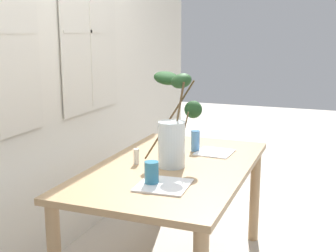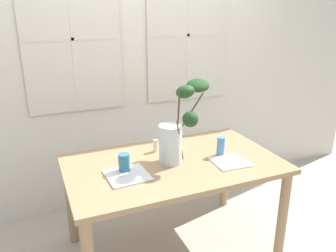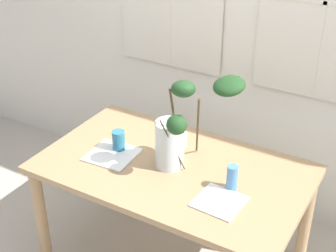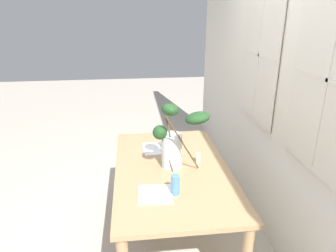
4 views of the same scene
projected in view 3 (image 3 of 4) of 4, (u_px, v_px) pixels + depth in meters
name	position (u px, v px, depth m)	size (l,w,h in m)	color
back_wall_with_windows	(245.00, 4.00, 3.25)	(5.37, 0.14, 2.97)	silver
dining_table	(173.00, 181.00, 2.94)	(1.56, 0.92, 0.76)	tan
vase_with_branches	(180.00, 131.00, 2.76)	(0.49, 0.46, 0.59)	silver
drinking_glass_blue_left	(119.00, 141.00, 3.01)	(0.08, 0.08, 0.13)	teal
drinking_glass_blue_right	(232.00, 178.00, 2.67)	(0.06, 0.06, 0.15)	#4C84BC
plate_square_left	(112.00, 155.00, 2.99)	(0.28, 0.28, 0.01)	white
plate_square_right	(219.00, 202.00, 2.60)	(0.24, 0.24, 0.01)	white
pillar_candle	(184.00, 139.00, 3.06)	(0.04, 0.04, 0.11)	silver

